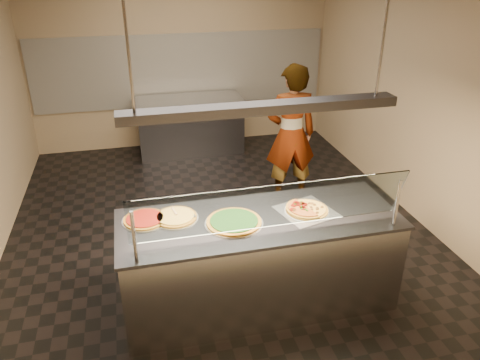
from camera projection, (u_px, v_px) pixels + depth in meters
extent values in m
cube|color=black|center=(219.00, 227.00, 5.84)|extent=(5.00, 6.00, 0.02)
cube|color=#917D5D|center=(181.00, 58.00, 7.81)|extent=(5.00, 0.02, 3.00)
cube|color=#917D5D|center=(321.00, 272.00, 2.55)|extent=(5.00, 0.02, 3.00)
cube|color=#917D5D|center=(417.00, 96.00, 5.71)|extent=(0.02, 6.00, 3.00)
cube|color=silver|center=(182.00, 70.00, 7.87)|extent=(4.90, 0.02, 1.20)
cube|color=#B7B7BC|center=(259.00, 262.00, 4.40)|extent=(2.50, 0.90, 0.90)
cube|color=#3B3B40|center=(260.00, 219.00, 4.20)|extent=(2.54, 0.94, 0.03)
cylinder|color=#B7B7BC|center=(134.00, 237.00, 3.51)|extent=(0.03, 0.03, 0.44)
cylinder|color=#B7B7BC|center=(397.00, 203.00, 3.98)|extent=(0.03, 0.03, 0.44)
cube|color=white|center=(272.00, 207.00, 3.76)|extent=(2.30, 0.18, 0.47)
cube|color=silver|center=(306.00, 211.00, 4.30)|extent=(0.57, 0.57, 0.01)
cylinder|color=silver|center=(306.00, 210.00, 4.30)|extent=(0.41, 0.41, 0.01)
cylinder|color=#4D0904|center=(304.00, 204.00, 4.31)|extent=(0.06, 0.06, 0.01)
cylinder|color=#4D0904|center=(302.00, 203.00, 4.33)|extent=(0.06, 0.06, 0.01)
cylinder|color=#4D0904|center=(296.00, 202.00, 4.34)|extent=(0.06, 0.06, 0.01)
cylinder|color=#4D0904|center=(297.00, 204.00, 4.31)|extent=(0.06, 0.06, 0.01)
cylinder|color=#4D0904|center=(294.00, 205.00, 4.30)|extent=(0.06, 0.06, 0.01)
cylinder|color=#4D0904|center=(302.00, 206.00, 4.27)|extent=(0.06, 0.06, 0.01)
cylinder|color=#4D0904|center=(293.00, 209.00, 4.22)|extent=(0.06, 0.06, 0.01)
cylinder|color=#4D0904|center=(303.00, 208.00, 4.25)|extent=(0.06, 0.06, 0.01)
cube|color=#19590F|center=(301.00, 201.00, 4.36)|extent=(0.02, 0.02, 0.01)
cube|color=#19590F|center=(300.00, 203.00, 4.32)|extent=(0.02, 0.02, 0.01)
cube|color=#19590F|center=(295.00, 204.00, 4.30)|extent=(0.02, 0.02, 0.01)
cube|color=#19590F|center=(301.00, 206.00, 4.27)|extent=(0.02, 0.02, 0.01)
cube|color=#19590F|center=(294.00, 210.00, 4.21)|extent=(0.02, 0.02, 0.01)
cube|color=#19590F|center=(301.00, 208.00, 4.23)|extent=(0.02, 0.02, 0.01)
cube|color=#19590F|center=(305.00, 209.00, 4.22)|extent=(0.02, 0.02, 0.01)
cube|color=#19590F|center=(307.00, 210.00, 4.20)|extent=(0.02, 0.02, 0.01)
sphere|color=#513014|center=(317.00, 212.00, 4.21)|extent=(0.03, 0.03, 0.03)
sphere|color=#513014|center=(312.00, 209.00, 4.26)|extent=(0.03, 0.03, 0.03)
sphere|color=#513014|center=(317.00, 209.00, 4.26)|extent=(0.03, 0.03, 0.03)
sphere|color=#513014|center=(317.00, 208.00, 4.28)|extent=(0.03, 0.03, 0.03)
sphere|color=#513014|center=(322.00, 207.00, 4.30)|extent=(0.03, 0.03, 0.03)
sphere|color=#513014|center=(311.00, 207.00, 4.30)|extent=(0.03, 0.03, 0.03)
sphere|color=#513014|center=(314.00, 205.00, 4.34)|extent=(0.03, 0.03, 0.03)
sphere|color=#513014|center=(312.00, 203.00, 4.36)|extent=(0.03, 0.03, 0.03)
sphere|color=#513014|center=(309.00, 203.00, 4.36)|extent=(0.03, 0.03, 0.03)
cylinder|color=silver|center=(234.00, 223.00, 4.11)|extent=(0.52, 0.52, 0.01)
cylinder|color=brown|center=(234.00, 221.00, 4.11)|extent=(0.49, 0.49, 0.02)
cylinder|color=#0D370F|center=(234.00, 220.00, 4.10)|extent=(0.42, 0.42, 0.01)
cylinder|color=silver|center=(176.00, 218.00, 4.19)|extent=(0.41, 0.41, 0.01)
cylinder|color=brown|center=(175.00, 217.00, 4.19)|extent=(0.38, 0.38, 0.02)
cylinder|color=gold|center=(175.00, 215.00, 4.18)|extent=(0.33, 0.33, 0.01)
cylinder|color=silver|center=(145.00, 220.00, 4.16)|extent=(0.41, 0.41, 0.01)
cylinder|color=brown|center=(145.00, 219.00, 4.15)|extent=(0.38, 0.38, 0.02)
cylinder|color=#690905|center=(145.00, 218.00, 4.15)|extent=(0.33, 0.33, 0.01)
cube|color=#B7B7BC|center=(187.00, 215.00, 4.19)|extent=(0.15, 0.13, 0.00)
cylinder|color=tan|center=(174.00, 211.00, 4.24)|extent=(0.05, 0.14, 0.02)
cube|color=#3B3B40|center=(190.00, 126.00, 7.87)|extent=(1.71, 0.70, 0.90)
cube|color=#B7B7BC|center=(189.00, 99.00, 7.67)|extent=(1.75, 0.74, 0.03)
imported|color=#3B3948|center=(291.00, 135.00, 6.12)|extent=(0.70, 0.47, 1.87)
cube|color=#3B3B40|center=(262.00, 108.00, 3.75)|extent=(2.30, 0.18, 0.08)
cylinder|color=#B7B7BC|center=(127.00, 44.00, 3.30)|extent=(0.02, 0.02, 1.01)
cylinder|color=#B7B7BC|center=(384.00, 33.00, 3.72)|extent=(0.02, 0.02, 1.01)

